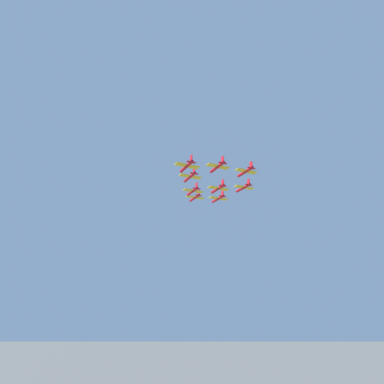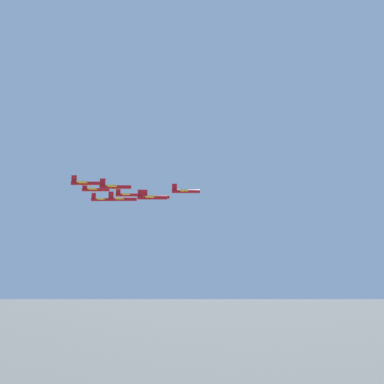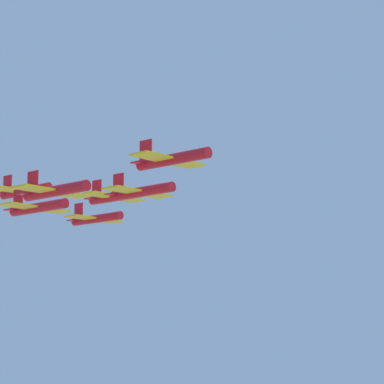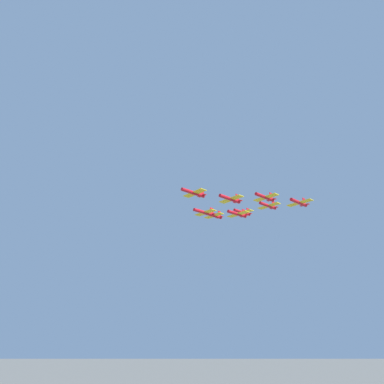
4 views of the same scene
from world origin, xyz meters
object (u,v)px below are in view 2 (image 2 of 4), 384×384
jet_3 (128,195)px  jet_7 (95,190)px  jet_2 (151,198)px  jet_6 (103,200)px  jet_8 (85,183)px  jet_0 (185,191)px  jet_4 (121,199)px  jet_5 (114,187)px  jet_1 (155,197)px

jet_3 → jet_7: jet_7 is taller
jet_2 → jet_3: 23.57m
jet_7 → jet_6: bearing=180.0°
jet_8 → jet_6: bearing=180.0°
jet_7 → jet_8: size_ratio=1.00×
jet_0 → jet_2: jet_0 is taller
jet_2 → jet_0: bearing=120.5°
jet_4 → jet_5: bearing=-0.0°
jet_7 → jet_4: bearing=59.5°
jet_0 → jet_2: (-3.67, -12.83, -3.06)m
jet_4 → jet_3: bearing=-180.0°
jet_4 → jet_7: bearing=-120.5°
jet_4 → jet_6: 23.42m
jet_2 → jet_5: bearing=-59.5°
jet_1 → jet_4: (-3.67, -12.83, -1.56)m
jet_3 → jet_6: jet_3 is taller
jet_3 → jet_8: size_ratio=1.00×
jet_1 → jet_5: jet_5 is taller
jet_1 → jet_7: bearing=-90.0°
jet_3 → jet_1: bearing=59.5°
jet_0 → jet_1: bearing=-120.5°
jet_0 → jet_8: size_ratio=1.00×
jet_2 → jet_5: jet_5 is taller
jet_8 → jet_4: bearing=120.5°
jet_6 → jet_2: bearing=40.4°
jet_2 → jet_8: size_ratio=1.00×
jet_7 → jet_8: bearing=-0.0°
jet_0 → jet_1: 13.42m
jet_3 → jet_0: bearing=59.5°
jet_6 → jet_8: bearing=-0.0°
jet_1 → jet_8: (-7.35, -25.67, 3.30)m
jet_0 → jet_3: jet_3 is taller
jet_7 → jet_8: (9.33, -9.81, 0.51)m
jet_4 → jet_5: 13.79m
jet_6 → jet_0: bearing=59.5°
jet_1 → jet_3: (-13.00, -3.02, 1.59)m
jet_7 → jet_8: 13.55m
jet_7 → jet_5: bearing=29.5°
jet_4 → jet_8: 14.21m
jet_4 → jet_6: size_ratio=1.00×
jet_2 → jet_3: jet_3 is taller
jet_2 → jet_3: size_ratio=1.00×
jet_0 → jet_5: bearing=-59.5°
jet_3 → jet_7: 13.40m
jet_2 → jet_8: (-16.68, -15.86, 5.01)m
jet_1 → jet_2: (9.33, -9.81, -1.71)m
jet_0 → jet_6: 40.06m
jet_1 → jet_8: size_ratio=1.00×
jet_6 → jet_7: bearing=-0.0°
jet_6 → jet_8: jet_8 is taller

